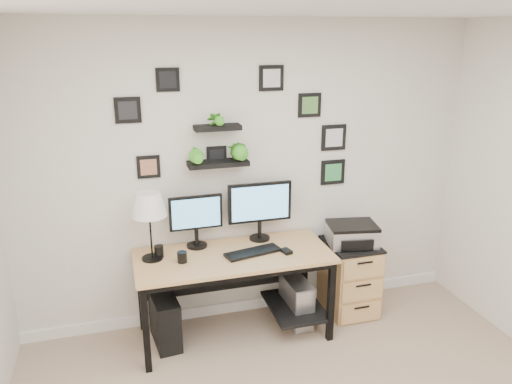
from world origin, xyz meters
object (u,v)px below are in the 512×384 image
object	(u,v)px
table_lamp	(149,206)
printer	(352,234)
desk	(237,265)
pc_tower_black	(165,320)
monitor_right	(260,206)
mug	(182,257)
pc_tower_grey	(296,301)
monitor_left	(196,217)
file_cabinet	(349,277)

from	to	relation	value
table_lamp	printer	size ratio (longest dim) A/B	1.19
desk	pc_tower_black	bearing A→B (deg)	179.54
monitor_right	pc_tower_black	xyz separation A→B (m)	(-0.87, -0.19, -0.84)
mug	pc_tower_grey	size ratio (longest dim) A/B	0.21
desk	pc_tower_grey	size ratio (longest dim) A/B	3.81
table_lamp	pc_tower_grey	size ratio (longest dim) A/B	1.32
monitor_right	table_lamp	size ratio (longest dim) A/B	1.00
mug	pc_tower_black	size ratio (longest dim) A/B	0.20
monitor_left	monitor_right	xyz separation A→B (m)	(0.55, 0.01, 0.04)
pc_tower_black	file_cabinet	bearing A→B (deg)	-4.25
file_cabinet	table_lamp	bearing A→B (deg)	-179.94
mug	pc_tower_grey	distance (m)	1.16
monitor_right	file_cabinet	xyz separation A→B (m)	(0.82, -0.14, -0.72)
table_lamp	file_cabinet	bearing A→B (deg)	0.06
monitor_left	file_cabinet	size ratio (longest dim) A/B	0.68
monitor_left	table_lamp	bearing A→B (deg)	-160.53
desk	pc_tower_black	xyz separation A→B (m)	(-0.62, 0.00, -0.41)
file_cabinet	desk	bearing A→B (deg)	-176.91
file_cabinet	pc_tower_black	bearing A→B (deg)	-178.20
desk	mug	xyz separation A→B (m)	(-0.46, -0.07, 0.17)
pc_tower_black	file_cabinet	size ratio (longest dim) A/B	0.63
monitor_right	table_lamp	bearing A→B (deg)	-171.39
monitor_right	mug	distance (m)	0.81
pc_tower_grey	mug	bearing A→B (deg)	-176.24
file_cabinet	printer	size ratio (longest dim) A/B	1.43
monitor_right	table_lamp	distance (m)	0.96
pc_tower_black	monitor_right	bearing A→B (deg)	6.42
desk	file_cabinet	size ratio (longest dim) A/B	2.39
printer	mug	bearing A→B (deg)	-175.71
monitor_right	pc_tower_black	world-z (taller)	monitor_right
monitor_left	printer	bearing A→B (deg)	-6.09
pc_tower_black	table_lamp	bearing A→B (deg)	135.17
desk	table_lamp	size ratio (longest dim) A/B	2.87
monitor_left	monitor_right	distance (m)	0.56
file_cabinet	printer	distance (m)	0.43
desk	table_lamp	xyz separation A→B (m)	(-0.68, 0.06, 0.57)
pc_tower_grey	file_cabinet	size ratio (longest dim) A/B	0.63
desk	mug	world-z (taller)	mug
monitor_right	file_cabinet	bearing A→B (deg)	-9.70
pc_tower_grey	file_cabinet	xyz separation A→B (m)	(0.54, 0.06, 0.13)
pc_tower_black	printer	size ratio (longest dim) A/B	0.90
monitor_left	file_cabinet	world-z (taller)	monitor_left
monitor_right	file_cabinet	distance (m)	1.10
desk	table_lamp	bearing A→B (deg)	175.26
pc_tower_grey	printer	world-z (taller)	printer
mug	pc_tower_black	distance (m)	0.61
monitor_left	mug	world-z (taller)	monitor_left
monitor_right	table_lamp	xyz separation A→B (m)	(-0.94, -0.14, 0.14)
monitor_left	printer	distance (m)	1.40
monitor_right	table_lamp	world-z (taller)	table_lamp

